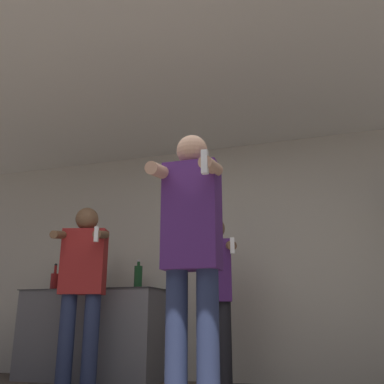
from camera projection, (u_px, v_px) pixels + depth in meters
name	position (u px, v px, depth m)	size (l,w,h in m)	color
wall_back	(227.00, 257.00, 4.70)	(7.00, 0.06, 2.55)	beige
ceiling_slab	(189.00, 91.00, 3.82)	(7.00, 3.18, 0.05)	silver
counter	(92.00, 334.00, 4.59)	(1.56, 0.60, 0.93)	slate
bottle_tall_gin	(94.00, 278.00, 4.71)	(0.08, 0.08, 0.32)	#563314
bottle_short_whiskey	(54.00, 281.00, 4.86)	(0.09, 0.09, 0.30)	maroon
bottle_amber_bourbon	(86.00, 278.00, 4.74)	(0.07, 0.07, 0.33)	silver
bottle_clear_vodka	(138.00, 276.00, 4.56)	(0.09, 0.09, 0.31)	#194723
bottle_red_label	(69.00, 279.00, 4.80)	(0.09, 0.09, 0.32)	black
person_woman_foreground	(192.00, 251.00, 2.60)	(0.41, 0.41, 1.78)	navy
person_man_side	(82.00, 282.00, 4.12)	(0.56, 0.57, 1.70)	navy
person_spectator_back	(214.00, 286.00, 3.98)	(0.48, 0.57, 1.58)	black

